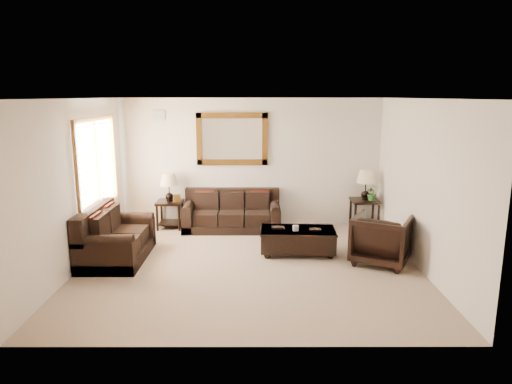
{
  "coord_description": "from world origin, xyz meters",
  "views": [
    {
      "loc": [
        0.1,
        -7.11,
        2.74
      ],
      "look_at": [
        0.11,
        0.6,
        1.11
      ],
      "focal_mm": 32.0,
      "sensor_mm": 36.0,
      "label": 1
    }
  ],
  "objects_px": {
    "loveseat": "(114,240)",
    "armchair": "(381,237)",
    "end_table_left": "(169,193)",
    "end_table_right": "(365,190)",
    "sofa": "(232,215)",
    "coffee_table": "(298,238)"
  },
  "relations": [
    {
      "from": "end_table_left",
      "to": "armchair",
      "type": "distance_m",
      "value": 4.42
    },
    {
      "from": "armchair",
      "to": "sofa",
      "type": "bearing_deg",
      "value": -10.24
    },
    {
      "from": "loveseat",
      "to": "coffee_table",
      "type": "height_order",
      "value": "loveseat"
    },
    {
      "from": "coffee_table",
      "to": "armchair",
      "type": "relative_size",
      "value": 1.48
    },
    {
      "from": "loveseat",
      "to": "end_table_right",
      "type": "relative_size",
      "value": 1.3
    },
    {
      "from": "end_table_right",
      "to": "coffee_table",
      "type": "relative_size",
      "value": 0.92
    },
    {
      "from": "coffee_table",
      "to": "armchair",
      "type": "distance_m",
      "value": 1.43
    },
    {
      "from": "sofa",
      "to": "armchair",
      "type": "distance_m",
      "value": 3.26
    },
    {
      "from": "end_table_left",
      "to": "end_table_right",
      "type": "xyz_separation_m",
      "value": [
        4.1,
        -0.02,
        0.05
      ]
    },
    {
      "from": "loveseat",
      "to": "sofa",
      "type": "bearing_deg",
      "value": -46.79
    },
    {
      "from": "loveseat",
      "to": "armchair",
      "type": "distance_m",
      "value": 4.51
    },
    {
      "from": "sofa",
      "to": "coffee_table",
      "type": "bearing_deg",
      "value": -51.01
    },
    {
      "from": "end_table_right",
      "to": "coffee_table",
      "type": "height_order",
      "value": "end_table_right"
    },
    {
      "from": "armchair",
      "to": "end_table_right",
      "type": "bearing_deg",
      "value": -68.22
    },
    {
      "from": "loveseat",
      "to": "end_table_left",
      "type": "relative_size",
      "value": 1.38
    },
    {
      "from": "end_table_right",
      "to": "armchair",
      "type": "relative_size",
      "value": 1.37
    },
    {
      "from": "sofa",
      "to": "end_table_right",
      "type": "relative_size",
      "value": 1.61
    },
    {
      "from": "sofa",
      "to": "loveseat",
      "type": "distance_m",
      "value": 2.64
    },
    {
      "from": "end_table_right",
      "to": "end_table_left",
      "type": "bearing_deg",
      "value": 179.78
    },
    {
      "from": "loveseat",
      "to": "end_table_right",
      "type": "height_order",
      "value": "end_table_right"
    },
    {
      "from": "loveseat",
      "to": "end_table_right",
      "type": "bearing_deg",
      "value": -68.21
    },
    {
      "from": "loveseat",
      "to": "end_table_left",
      "type": "xyz_separation_m",
      "value": [
        0.61,
        1.9,
        0.43
      ]
    }
  ]
}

